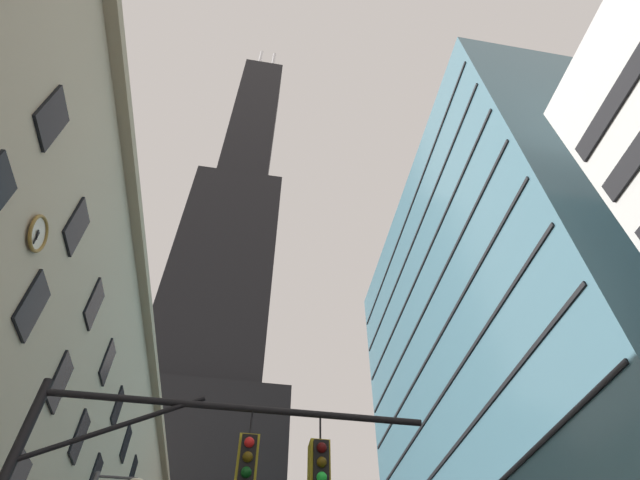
# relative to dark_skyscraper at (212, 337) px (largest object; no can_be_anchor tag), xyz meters

# --- Properties ---
(dark_skyscraper) EXTENTS (29.98, 29.98, 204.94)m
(dark_skyscraper) POSITION_rel_dark_skyscraper_xyz_m (0.00, 0.00, 0.00)
(dark_skyscraper) COLOR black
(dark_skyscraper) RESTS_ON ground
(glass_office_midrise) EXTENTS (16.47, 35.54, 44.15)m
(glass_office_midrise) POSITION_rel_dark_skyscraper_xyz_m (30.52, -51.83, -38.06)
(glass_office_midrise) COLOR teal
(glass_office_midrise) RESTS_ON ground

